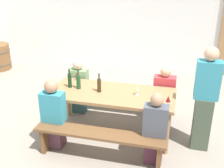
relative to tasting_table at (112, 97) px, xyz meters
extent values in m
plane|color=gray|center=(0.00, 0.00, -0.67)|extent=(24.00, 24.00, 0.00)
cube|color=silver|center=(0.00, 3.47, 0.93)|extent=(14.00, 0.20, 3.20)
cube|color=#9E7247|center=(0.00, 0.00, 0.05)|extent=(2.03, 0.87, 0.05)
cylinder|color=#9E7247|center=(-0.93, -0.38, -0.32)|extent=(0.07, 0.07, 0.70)
cylinder|color=#9E7247|center=(0.93, -0.38, -0.32)|extent=(0.07, 0.07, 0.70)
cylinder|color=#9E7247|center=(-0.93, 0.38, -0.32)|extent=(0.07, 0.07, 0.70)
cylinder|color=#9E7247|center=(0.93, 0.38, -0.32)|extent=(0.07, 0.07, 0.70)
cube|color=brown|center=(0.00, -0.74, -0.24)|extent=(1.93, 0.30, 0.04)
cube|color=brown|center=(-0.86, -0.74, -0.47)|extent=(0.06, 0.24, 0.41)
cube|color=brown|center=(0.86, -0.74, -0.47)|extent=(0.06, 0.24, 0.41)
cube|color=brown|center=(0.00, 0.74, -0.24)|extent=(1.93, 0.30, 0.04)
cube|color=brown|center=(-0.86, 0.74, -0.47)|extent=(0.06, 0.24, 0.41)
cube|color=brown|center=(0.86, 0.74, -0.47)|extent=(0.06, 0.24, 0.41)
cylinder|color=#143319|center=(-0.74, 0.04, 0.20)|extent=(0.06, 0.06, 0.24)
cylinder|color=#143319|center=(-0.74, 0.04, 0.36)|extent=(0.02, 0.02, 0.08)
cylinder|color=black|center=(-0.74, 0.04, 0.40)|extent=(0.02, 0.02, 0.01)
cylinder|color=#194723|center=(-0.58, 0.02, 0.19)|extent=(0.07, 0.07, 0.23)
cylinder|color=#194723|center=(-0.58, 0.02, 0.35)|extent=(0.02, 0.02, 0.10)
cylinder|color=black|center=(-0.58, 0.02, 0.41)|extent=(0.03, 0.03, 0.01)
cylinder|color=#332814|center=(-0.21, -0.02, 0.19)|extent=(0.07, 0.07, 0.22)
cylinder|color=#332814|center=(-0.21, -0.02, 0.34)|extent=(0.02, 0.02, 0.08)
cylinder|color=black|center=(-0.21, -0.02, 0.39)|extent=(0.03, 0.03, 0.01)
cylinder|color=silver|center=(-0.74, 0.36, 0.08)|extent=(0.06, 0.06, 0.01)
cylinder|color=silver|center=(-0.74, 0.36, 0.11)|extent=(0.01, 0.01, 0.07)
cone|color=maroon|center=(-0.74, 0.36, 0.18)|extent=(0.07, 0.07, 0.07)
cylinder|color=silver|center=(0.41, 0.01, 0.08)|extent=(0.06, 0.06, 0.01)
cylinder|color=silver|center=(0.41, 0.01, 0.12)|extent=(0.01, 0.01, 0.08)
cone|color=beige|center=(0.41, 0.01, 0.20)|extent=(0.07, 0.07, 0.09)
cylinder|color=silver|center=(0.91, -0.27, 0.08)|extent=(0.06, 0.06, 0.01)
cylinder|color=silver|center=(0.91, -0.27, 0.12)|extent=(0.01, 0.01, 0.08)
cone|color=maroon|center=(0.91, -0.27, 0.20)|extent=(0.07, 0.07, 0.09)
cube|color=#56343E|center=(-0.77, -0.59, -0.45)|extent=(0.26, 0.24, 0.45)
cube|color=teal|center=(-0.77, -0.59, 0.01)|extent=(0.35, 0.20, 0.47)
sphere|color=#A87A5B|center=(-0.77, -0.59, 0.35)|extent=(0.20, 0.20, 0.20)
cube|color=#56293B|center=(0.77, -0.59, -0.45)|extent=(0.25, 0.24, 0.45)
cube|color=#4C515B|center=(0.77, -0.59, 0.00)|extent=(0.34, 0.20, 0.45)
sphere|color=#A87A5B|center=(0.77, -0.59, 0.32)|extent=(0.18, 0.18, 0.18)
cube|color=#30595B|center=(-0.79, 0.59, -0.45)|extent=(0.25, 0.24, 0.45)
cube|color=#729966|center=(-0.79, 0.59, -0.01)|extent=(0.34, 0.20, 0.42)
sphere|color=beige|center=(-0.79, 0.59, 0.30)|extent=(0.20, 0.20, 0.20)
cube|color=#2F4864|center=(0.80, 0.59, -0.45)|extent=(0.29, 0.24, 0.45)
cube|color=#C6383D|center=(0.80, 0.59, -0.01)|extent=(0.38, 0.20, 0.43)
sphere|color=tan|center=(0.80, 0.59, 0.30)|extent=(0.19, 0.19, 0.19)
cube|color=#44513F|center=(1.43, -0.06, -0.25)|extent=(0.26, 0.24, 0.85)
cube|color=teal|center=(1.43, -0.06, 0.46)|extent=(0.35, 0.20, 0.57)
sphere|color=tan|center=(1.43, -0.06, 0.85)|extent=(0.21, 0.21, 0.21)
camera|label=1|loc=(1.00, -3.99, 1.98)|focal=44.86mm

